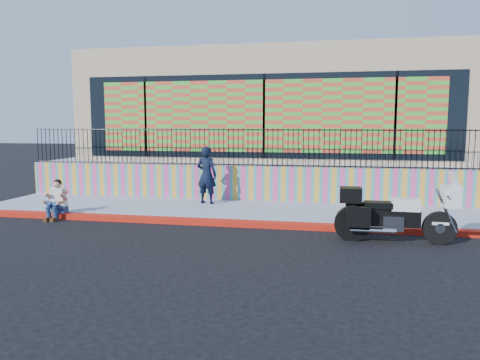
# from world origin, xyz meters

# --- Properties ---
(ground) EXTENTS (90.00, 90.00, 0.00)m
(ground) POSITION_xyz_m (0.00, 0.00, 0.00)
(ground) COLOR black
(ground) RESTS_ON ground
(red_curb) EXTENTS (16.00, 0.30, 0.15)m
(red_curb) POSITION_xyz_m (0.00, 0.00, 0.07)
(red_curb) COLOR #B40C0D
(red_curb) RESTS_ON ground
(sidewalk) EXTENTS (16.00, 3.00, 0.15)m
(sidewalk) POSITION_xyz_m (0.00, 1.65, 0.07)
(sidewalk) COLOR #999FB8
(sidewalk) RESTS_ON ground
(mural_wall) EXTENTS (16.00, 0.20, 1.10)m
(mural_wall) POSITION_xyz_m (0.00, 3.25, 0.70)
(mural_wall) COLOR #F7418D
(mural_wall) RESTS_ON sidewalk
(metal_fence) EXTENTS (15.80, 0.04, 1.20)m
(metal_fence) POSITION_xyz_m (0.00, 3.25, 1.85)
(metal_fence) COLOR black
(metal_fence) RESTS_ON mural_wall
(elevated_platform) EXTENTS (16.00, 10.00, 1.25)m
(elevated_platform) POSITION_xyz_m (0.00, 8.35, 0.62)
(elevated_platform) COLOR #999FB8
(elevated_platform) RESTS_ON ground
(storefront_building) EXTENTS (14.00, 8.06, 4.00)m
(storefront_building) POSITION_xyz_m (0.00, 8.13, 3.25)
(storefront_building) COLOR tan
(storefront_building) RESTS_ON elevated_platform
(police_motorcycle) EXTENTS (2.55, 0.84, 1.59)m
(police_motorcycle) POSITION_xyz_m (3.64, -0.87, 0.67)
(police_motorcycle) COLOR black
(police_motorcycle) RESTS_ON ground
(police_officer) EXTENTS (0.71, 0.54, 1.77)m
(police_officer) POSITION_xyz_m (-1.50, 2.35, 1.03)
(police_officer) COLOR black
(police_officer) RESTS_ON sidewalk
(seated_man) EXTENTS (0.54, 0.71, 1.06)m
(seated_man) POSITION_xyz_m (-5.09, -0.13, 0.45)
(seated_man) COLOR navy
(seated_man) RESTS_ON ground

